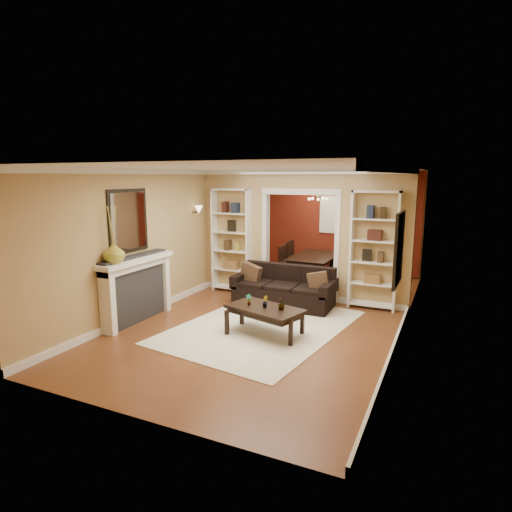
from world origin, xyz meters
The scene contains 30 objects.
floor centered at (0.00, 0.00, 0.00)m, with size 8.00×8.00×0.00m, color brown.
ceiling centered at (0.00, 0.00, 2.70)m, with size 8.00×8.00×0.00m, color white.
wall_back centered at (0.00, 4.00, 1.35)m, with size 8.00×8.00×0.00m, color tan.
wall_front centered at (0.00, -4.00, 1.35)m, with size 8.00×8.00×0.00m, color tan.
wall_left centered at (-2.25, 0.00, 1.35)m, with size 8.00×8.00×0.00m, color tan.
wall_right centered at (2.25, 0.00, 1.35)m, with size 8.00×8.00×0.00m, color tan.
partition_wall centered at (0.00, 1.20, 1.35)m, with size 4.50×0.15×2.70m, color tan.
red_back_panel centered at (0.00, 3.97, 1.32)m, with size 4.44×0.04×2.64m, color maroon.
dining_window centered at (0.00, 3.93, 1.55)m, with size 0.78×0.03×0.98m, color #8CA5CC.
area_rug centered at (0.03, -0.85, 0.01)m, with size 2.48×3.48×0.01m, color white.
sofa centered at (-0.08, 0.45, 0.40)m, with size 2.02×0.87×0.79m, color black.
pillow_left centered at (-0.80, 0.43, 0.61)m, with size 0.45×0.13×0.45m, color brown.
pillow_right centered at (0.64, 0.43, 0.58)m, with size 0.38×0.11×0.38m, color brown.
coffee_table centered at (0.21, -1.16, 0.23)m, with size 1.23×0.67×0.47m, color black.
plant_left centered at (-0.07, -1.16, 0.56)m, with size 0.10×0.07×0.18m, color #336626.
plant_center centered at (0.21, -1.16, 0.56)m, with size 0.10×0.08×0.19m, color #336626.
plant_right centered at (0.50, -1.16, 0.57)m, with size 0.11×0.11×0.20m, color #336626.
bookshelf_left centered at (-1.55, 1.03, 1.15)m, with size 0.90×0.30×2.30m, color white.
bookshelf_right centered at (1.55, 1.03, 1.15)m, with size 0.90×0.30×2.30m, color white.
fireplace centered at (-2.09, -1.50, 0.58)m, with size 0.32×1.70×1.16m, color white.
vase centered at (-2.09, -2.04, 1.34)m, with size 0.35×0.35×0.36m, color olive.
mirror centered at (-2.23, -1.50, 1.80)m, with size 0.03×0.95×1.10m, color silver.
wall_sconce centered at (-2.15, 0.55, 1.83)m, with size 0.18×0.18×0.22m, color #FFE0A5.
framed_art centered at (2.21, -1.00, 1.55)m, with size 0.04×0.85×1.05m, color black.
dining_table centered at (-0.13, 2.82, 0.31)m, with size 0.99×1.78×0.63m, color black.
dining_chair_nw centered at (-0.68, 2.52, 0.45)m, with size 0.44×0.44×0.89m, color black.
dining_chair_ne centered at (0.42, 2.52, 0.38)m, with size 0.38×0.38×0.76m, color black.
dining_chair_sw centered at (-0.68, 3.12, 0.47)m, with size 0.46×0.46×0.94m, color black.
dining_chair_se centered at (0.42, 3.12, 0.46)m, with size 0.46×0.46×0.93m, color black.
chandelier centered at (0.00, 2.70, 2.02)m, with size 0.50×0.50×0.30m, color #322716.
Camera 1 is at (2.88, -7.28, 2.57)m, focal length 30.00 mm.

